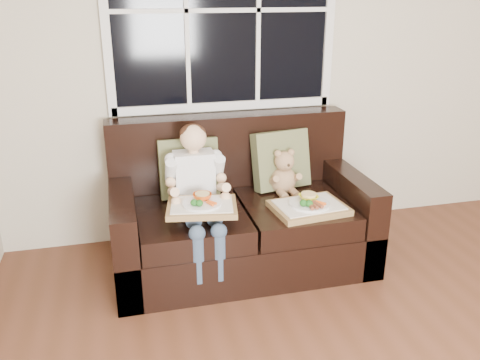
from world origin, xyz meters
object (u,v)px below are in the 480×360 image
object	(u,v)px
tray_left	(202,205)
tray_right	(309,206)
teddy_bear	(284,175)
loveseat	(239,218)
child	(197,183)

from	to	relation	value
tray_left	tray_right	size ratio (longest dim) A/B	0.94
teddy_bear	loveseat	bearing A→B (deg)	-174.40
child	teddy_bear	size ratio (longest dim) A/B	2.60
loveseat	tray_right	distance (m)	0.52
loveseat	child	bearing A→B (deg)	-158.70
tray_left	child	bearing A→B (deg)	98.50
tray_left	loveseat	bearing A→B (deg)	56.54
child	loveseat	bearing A→B (deg)	21.30
loveseat	teddy_bear	xyz separation A→B (m)	(0.33, 0.05, 0.27)
child	teddy_bear	bearing A→B (deg)	14.65
tray_left	tray_right	bearing A→B (deg)	12.78
teddy_bear	tray_left	size ratio (longest dim) A/B	0.70
loveseat	tray_left	xyz separation A→B (m)	(-0.31, -0.32, 0.27)
teddy_bear	tray_right	world-z (taller)	teddy_bear
tray_right	child	bearing A→B (deg)	159.70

